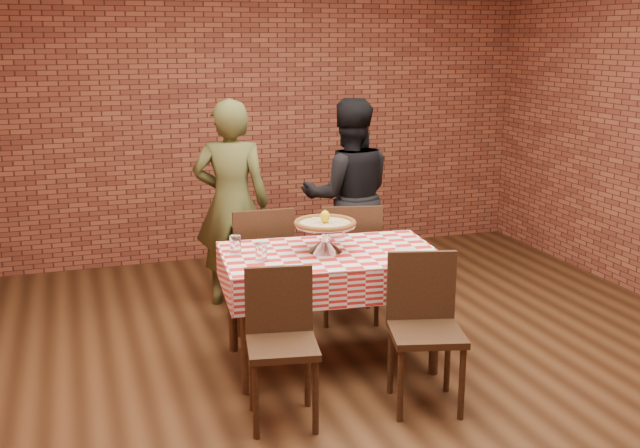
% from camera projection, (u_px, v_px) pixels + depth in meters
% --- Properties ---
extents(ground, '(6.00, 6.00, 0.00)m').
position_uv_depth(ground, '(370.00, 381.00, 4.70)').
color(ground, black).
rests_on(ground, ground).
extents(back_wall, '(5.50, 0.00, 5.50)m').
position_uv_depth(back_wall, '(252.00, 107.00, 7.11)').
color(back_wall, brown).
rests_on(back_wall, ground).
extents(table, '(1.43, 0.93, 0.75)m').
position_uv_depth(table, '(330.00, 308.00, 4.89)').
color(table, '#3D2716').
rests_on(table, ground).
extents(tablecloth, '(1.46, 0.97, 0.23)m').
position_uv_depth(tablecloth, '(330.00, 269.00, 4.83)').
color(tablecloth, red).
rests_on(tablecloth, table).
extents(pizza_stand, '(0.46, 0.46, 0.18)m').
position_uv_depth(pizza_stand, '(325.00, 238.00, 4.79)').
color(pizza_stand, silver).
rests_on(pizza_stand, tablecloth).
extents(pizza, '(0.46, 0.46, 0.03)m').
position_uv_depth(pizza, '(325.00, 224.00, 4.76)').
color(pizza, beige).
rests_on(pizza, pizza_stand).
extents(lemon, '(0.07, 0.07, 0.08)m').
position_uv_depth(lemon, '(325.00, 217.00, 4.75)').
color(lemon, yellow).
rests_on(lemon, pizza).
extents(water_glass_left, '(0.08, 0.08, 0.11)m').
position_uv_depth(water_glass_left, '(261.00, 252.00, 4.59)').
color(water_glass_left, white).
rests_on(water_glass_left, tablecloth).
extents(water_glass_right, '(0.08, 0.08, 0.11)m').
position_uv_depth(water_glass_right, '(235.00, 245.00, 4.76)').
color(water_glass_right, white).
rests_on(water_glass_right, tablecloth).
extents(side_plate, '(0.16, 0.16, 0.01)m').
position_uv_depth(side_plate, '(406.00, 251.00, 4.80)').
color(side_plate, white).
rests_on(side_plate, tablecloth).
extents(sweetener_packet_a, '(0.05, 0.04, 0.00)m').
position_uv_depth(sweetener_packet_a, '(428.00, 251.00, 4.80)').
color(sweetener_packet_a, white).
rests_on(sweetener_packet_a, tablecloth).
extents(sweetener_packet_b, '(0.05, 0.04, 0.00)m').
position_uv_depth(sweetener_packet_b, '(426.00, 253.00, 4.77)').
color(sweetener_packet_b, white).
rests_on(sweetener_packet_b, tablecloth).
extents(condiment_caddy, '(0.11, 0.09, 0.15)m').
position_uv_depth(condiment_caddy, '(335.00, 230.00, 5.05)').
color(condiment_caddy, silver).
rests_on(condiment_caddy, tablecloth).
extents(chair_near_left, '(0.44, 0.44, 0.86)m').
position_uv_depth(chair_near_left, '(282.00, 350.00, 4.10)').
color(chair_near_left, '#3D2716').
rests_on(chair_near_left, ground).
extents(chair_near_right, '(0.50, 0.50, 0.88)m').
position_uv_depth(chair_near_right, '(426.00, 335.00, 4.28)').
color(chair_near_right, '#3D2716').
rests_on(chair_near_right, ground).
extents(chair_far_left, '(0.45, 0.45, 0.92)m').
position_uv_depth(chair_far_left, '(258.00, 265.00, 5.53)').
color(chair_far_left, '#3D2716').
rests_on(chair_far_left, ground).
extents(chair_far_right, '(0.52, 0.52, 0.92)m').
position_uv_depth(chair_far_right, '(348.00, 260.00, 5.66)').
color(chair_far_right, '#3D2716').
rests_on(chair_far_right, ground).
extents(diner_olive, '(0.69, 0.56, 1.64)m').
position_uv_depth(diner_olive, '(231.00, 204.00, 5.90)').
color(diner_olive, '#4B4E27').
rests_on(diner_olive, ground).
extents(diner_black, '(0.89, 0.75, 1.62)m').
position_uv_depth(diner_black, '(349.00, 197.00, 6.21)').
color(diner_black, black).
rests_on(diner_black, ground).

